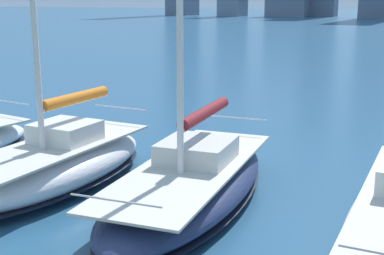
{
  "coord_description": "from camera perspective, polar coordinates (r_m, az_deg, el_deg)",
  "views": [
    {
      "loc": [
        -5.65,
        4.72,
        5.21
      ],
      "look_at": [
        -0.02,
        -6.46,
        2.2
      ],
      "focal_mm": 50.0,
      "sensor_mm": 36.0,
      "label": 1
    }
  ],
  "objects": [
    {
      "name": "sailboat_maroon",
      "position": [
        13.85,
        -0.17,
        -5.85
      ],
      "size": [
        3.84,
        8.8,
        10.55
      ],
      "color": "navy",
      "rests_on": "ground"
    },
    {
      "name": "sailboat_orange",
      "position": [
        15.63,
        -14.13,
        -3.67
      ],
      "size": [
        2.72,
        7.15,
        9.31
      ],
      "color": "white",
      "rests_on": "ground"
    }
  ]
}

